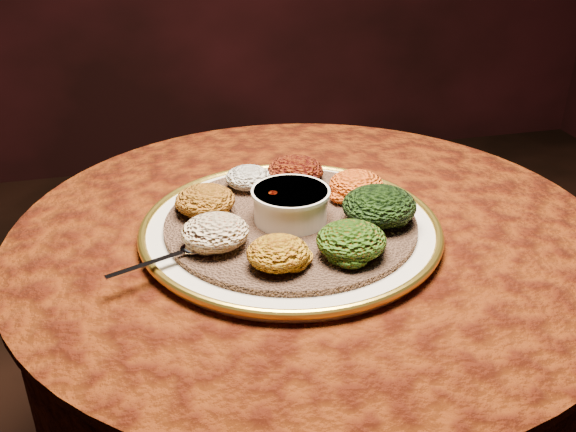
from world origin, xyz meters
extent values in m
cylinder|color=black|center=(0.00, 0.00, 0.34)|extent=(0.12, 0.12, 0.68)
cylinder|color=black|center=(0.00, 0.00, 0.70)|extent=(0.80, 0.80, 0.04)
cylinder|color=#4A1A06|center=(0.00, 0.00, 0.56)|extent=(0.93, 0.93, 0.34)
cylinder|color=#4A1A06|center=(0.00, 0.00, 0.73)|extent=(0.96, 0.96, 0.01)
cylinder|color=silver|center=(-0.04, -0.02, 0.74)|extent=(0.59, 0.59, 0.02)
torus|color=gold|center=(-0.04, -0.02, 0.75)|extent=(0.47, 0.47, 0.01)
cylinder|color=brown|center=(-0.04, -0.02, 0.76)|extent=(0.50, 0.50, 0.01)
cylinder|color=white|center=(-0.04, -0.02, 0.79)|extent=(0.11, 0.11, 0.05)
cylinder|color=white|center=(-0.04, -0.02, 0.81)|extent=(0.12, 0.12, 0.01)
cylinder|color=#4F1303|center=(-0.04, -0.02, 0.80)|extent=(0.10, 0.10, 0.01)
ellipsoid|color=silver|center=(-0.19, -0.08, 0.77)|extent=(0.05, 0.03, 0.01)
cube|color=silver|center=(-0.26, -0.11, 0.77)|extent=(0.12, 0.06, 0.00)
ellipsoid|color=silver|center=(-0.08, 0.11, 0.78)|extent=(0.08, 0.07, 0.04)
ellipsoid|color=black|center=(0.00, 0.11, 0.79)|extent=(0.10, 0.09, 0.05)
ellipsoid|color=#BC6A0F|center=(0.09, 0.03, 0.78)|extent=(0.09, 0.09, 0.04)
ellipsoid|color=black|center=(0.09, -0.06, 0.79)|extent=(0.11, 0.11, 0.05)
ellipsoid|color=#923A09|center=(0.02, -0.15, 0.79)|extent=(0.10, 0.09, 0.05)
ellipsoid|color=#BC8110|center=(-0.09, -0.15, 0.78)|extent=(0.09, 0.08, 0.04)
ellipsoid|color=maroon|center=(-0.16, -0.08, 0.79)|extent=(0.10, 0.09, 0.05)
ellipsoid|color=#985112|center=(-0.16, 0.03, 0.78)|extent=(0.09, 0.09, 0.05)
camera|label=1|loc=(-0.25, -0.87, 1.23)|focal=40.00mm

